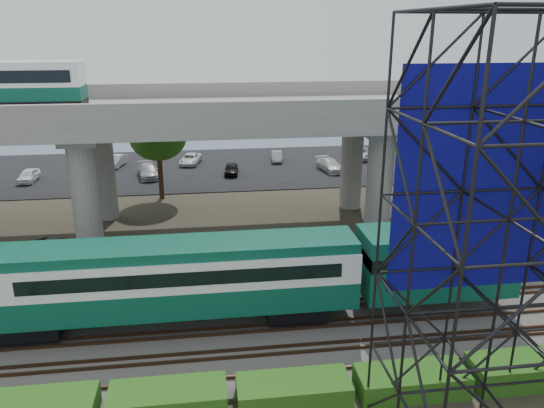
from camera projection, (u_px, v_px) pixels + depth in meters
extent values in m
plane|color=#474233|center=(258.00, 345.00, 25.55)|extent=(140.00, 140.00, 0.00)
cube|color=slate|center=(253.00, 321.00, 27.40)|extent=(90.00, 12.00, 0.20)
cube|color=black|center=(241.00, 255.00, 35.41)|extent=(90.00, 5.00, 0.08)
cube|color=black|center=(224.00, 168.00, 57.49)|extent=(90.00, 18.00, 0.08)
cube|color=#465C73|center=(217.00, 131.00, 78.18)|extent=(140.00, 40.00, 0.03)
cube|color=#472D1E|center=(264.00, 374.00, 22.91)|extent=(90.00, 0.08, 0.16)
cube|color=#472D1E|center=(261.00, 355.00, 24.26)|extent=(90.00, 0.08, 0.16)
cube|color=#472D1E|center=(259.00, 348.00, 24.79)|extent=(90.00, 0.08, 0.16)
cube|color=#472D1E|center=(256.00, 331.00, 26.14)|extent=(90.00, 0.08, 0.16)
cube|color=#472D1E|center=(255.00, 325.00, 26.67)|extent=(90.00, 0.08, 0.16)
cube|color=#472D1E|center=(252.00, 311.00, 28.02)|extent=(90.00, 0.08, 0.16)
cube|color=#472D1E|center=(251.00, 306.00, 28.55)|extent=(90.00, 0.08, 0.16)
cube|color=#472D1E|center=(249.00, 293.00, 29.90)|extent=(90.00, 0.08, 0.16)
cube|color=#472D1E|center=(248.00, 289.00, 30.43)|extent=(90.00, 0.08, 0.16)
cube|color=#472D1E|center=(246.00, 277.00, 31.78)|extent=(90.00, 0.08, 0.16)
cube|color=black|center=(32.00, 324.00, 25.81)|extent=(3.00, 2.20, 0.90)
cube|color=black|center=(295.00, 306.00, 27.45)|extent=(3.00, 2.20, 0.90)
cube|color=#0B503B|center=(166.00, 294.00, 26.26)|extent=(19.00, 3.00, 1.40)
cube|color=white|center=(164.00, 268.00, 25.80)|extent=(19.00, 3.00, 1.50)
cube|color=#0B503B|center=(163.00, 249.00, 25.48)|extent=(19.00, 2.60, 0.50)
cube|color=black|center=(185.00, 266.00, 25.91)|extent=(15.00, 3.06, 0.70)
cube|color=#0B503B|center=(436.00, 260.00, 27.71)|extent=(8.00, 3.00, 3.40)
cube|color=#9E9B93|center=(233.00, 115.00, 37.86)|extent=(80.00, 12.00, 1.20)
cube|color=#9E9B93|center=(238.00, 110.00, 32.09)|extent=(80.00, 0.50, 1.10)
cube|color=#9E9B93|center=(228.00, 89.00, 42.90)|extent=(80.00, 0.50, 1.10)
cylinder|color=#9E9B93|center=(85.00, 196.00, 34.77)|extent=(1.80, 1.80, 8.00)
cylinder|color=#9E9B93|center=(103.00, 169.00, 41.35)|extent=(1.80, 1.80, 8.00)
cube|color=#9E9B93|center=(89.00, 130.00, 36.88)|extent=(2.40, 9.00, 0.60)
cylinder|color=#9E9B93|center=(379.00, 185.00, 37.29)|extent=(1.80, 1.80, 8.00)
cylinder|color=#9E9B93|center=(352.00, 161.00, 43.87)|extent=(1.80, 1.80, 8.00)
cube|color=#9E9B93|center=(367.00, 124.00, 39.40)|extent=(2.40, 9.00, 0.60)
cube|color=#0B0A78|center=(502.00, 181.00, 19.01)|extent=(8.10, 0.08, 8.25)
cube|color=#235012|center=(168.00, 401.00, 20.83)|extent=(4.60, 1.80, 1.15)
cube|color=#235012|center=(293.00, 392.00, 21.48)|extent=(4.60, 1.80, 1.03)
cube|color=#235012|center=(411.00, 381.00, 22.11)|extent=(4.60, 1.80, 1.01)
cube|color=#235012|center=(523.00, 370.00, 22.72)|extent=(4.60, 1.80, 1.12)
cylinder|color=#382314|center=(431.00, 204.00, 38.30)|extent=(0.44, 0.44, 4.80)
ellipsoid|color=#235012|center=(435.00, 161.00, 37.29)|extent=(4.94, 4.94, 4.18)
cylinder|color=#382314|center=(160.00, 172.00, 46.59)|extent=(0.44, 0.44, 4.80)
ellipsoid|color=#235012|center=(158.00, 136.00, 45.57)|extent=(4.94, 4.94, 4.18)
imported|color=black|center=(60.00, 251.00, 34.32)|extent=(5.56, 4.17, 1.40)
imported|color=white|center=(28.00, 175.00, 52.03)|extent=(1.61, 3.64, 1.22)
imported|color=#ACADB3|center=(117.00, 161.00, 57.71)|extent=(2.08, 3.86, 1.21)
imported|color=#A2A3A9|center=(148.00, 171.00, 53.47)|extent=(2.71, 4.80, 1.31)
imported|color=silver|center=(190.00, 159.00, 58.73)|extent=(2.65, 4.35, 1.13)
imported|color=black|center=(231.00, 169.00, 54.56)|extent=(1.72, 3.51, 1.15)
imported|color=#9B9EA2|center=(277.00, 156.00, 59.95)|extent=(1.53, 3.45, 1.10)
imported|color=silver|center=(330.00, 165.00, 55.86)|extent=(2.61, 4.59, 1.25)
imported|color=#A9ABB0|center=(359.00, 153.00, 61.15)|extent=(3.09, 4.86, 1.25)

